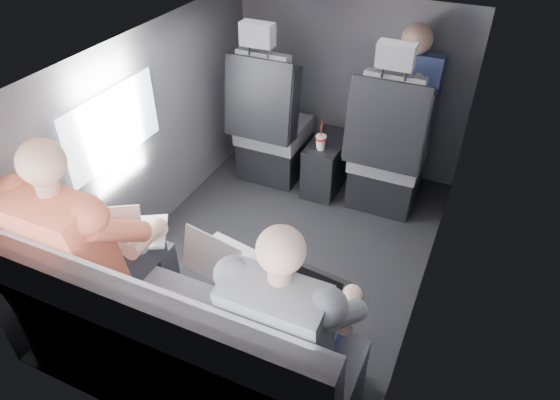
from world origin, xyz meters
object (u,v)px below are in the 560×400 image
at_px(center_console, 327,164).
at_px(passenger_front_right, 408,97).
at_px(soda_cup, 321,142).
at_px(laptop_silver, 222,257).
at_px(laptop_white, 122,233).
at_px(passenger_rear_right, 291,326).
at_px(front_seat_right, 387,157).
at_px(passenger_rear_left, 91,249).
at_px(front_seat_left, 271,131).
at_px(rear_bench, 182,349).
at_px(laptop_black, 314,288).

relative_size(center_console, passenger_front_right, 0.58).
height_order(soda_cup, laptop_silver, laptop_silver).
bearing_deg(laptop_white, passenger_rear_right, -9.78).
bearing_deg(front_seat_right, passenger_front_right, 82.49).
xyz_separation_m(laptop_silver, passenger_rear_left, (-0.58, -0.23, 0.02)).
distance_m(front_seat_right, center_console, 0.49).
xyz_separation_m(front_seat_left, passenger_rear_left, (-0.08, -1.81, 0.25)).
distance_m(center_console, passenger_rear_left, 1.97).
relative_size(center_console, passenger_rear_left, 0.37).
bearing_deg(rear_bench, front_seat_left, 103.31).
bearing_deg(laptop_silver, laptop_black, -0.24).
relative_size(front_seat_left, front_seat_right, 1.00).
distance_m(center_console, laptop_black, 1.76).
distance_m(passenger_rear_left, passenger_rear_right, 1.03).
relative_size(soda_cup, passenger_rear_left, 0.18).
bearing_deg(center_console, front_seat_left, -174.93).
bearing_deg(passenger_rear_right, passenger_front_right, 90.54).
xyz_separation_m(front_seat_left, front_seat_right, (0.90, 0.00, 0.00)).
bearing_deg(passenger_front_right, passenger_rear_left, -116.05).
xyz_separation_m(rear_bench, laptop_silver, (0.05, 0.32, 0.32)).
xyz_separation_m(center_console, passenger_rear_left, (-0.53, -1.85, 0.45)).
bearing_deg(laptop_black, passenger_rear_right, -92.89).
bearing_deg(front_seat_left, soda_cup, -11.58).
xyz_separation_m(rear_bench, passenger_rear_left, (-0.53, 0.09, 0.34)).
distance_m(center_console, passenger_front_right, 0.77).
distance_m(center_console, passenger_rear_right, 1.96).
distance_m(front_seat_right, laptop_white, 1.90).
distance_m(laptop_white, passenger_front_right, 2.13).
height_order(laptop_silver, passenger_front_right, passenger_front_right).
bearing_deg(laptop_silver, laptop_white, -174.11).
bearing_deg(laptop_silver, front_seat_left, 107.59).
distance_m(front_seat_left, center_console, 0.49).
bearing_deg(front_seat_left, passenger_rear_left, -92.40).
xyz_separation_m(soda_cup, passenger_rear_right, (0.52, -1.72, 0.16)).
height_order(front_seat_right, laptop_white, front_seat_right).
bearing_deg(laptop_white, soda_cup, 73.03).
distance_m(soda_cup, passenger_rear_right, 1.80).
xyz_separation_m(soda_cup, laptop_black, (0.53, -1.49, 0.17)).
bearing_deg(passenger_front_right, laptop_silver, -103.24).
bearing_deg(passenger_rear_left, laptop_silver, 21.46).
bearing_deg(rear_bench, laptop_black, 31.80).
height_order(front_seat_left, passenger_front_right, front_seat_left).
distance_m(rear_bench, laptop_black, 0.68).
bearing_deg(passenger_rear_right, soda_cup, 106.72).
distance_m(rear_bench, passenger_rear_left, 0.64).
height_order(passenger_rear_right, passenger_front_right, passenger_front_right).
xyz_separation_m(front_seat_left, soda_cup, (0.44, -0.09, 0.06)).
height_order(laptop_white, passenger_front_right, passenger_front_right).
height_order(soda_cup, laptop_black, laptop_black).
xyz_separation_m(front_seat_right, center_console, (-0.45, 0.04, -0.20)).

